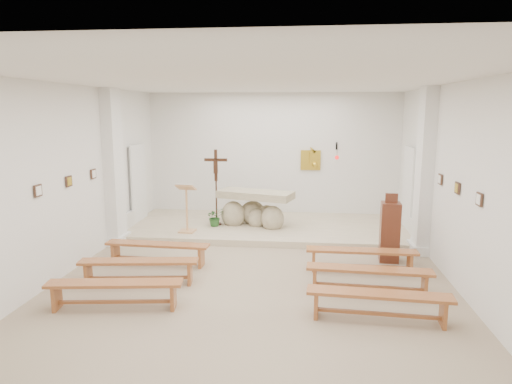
# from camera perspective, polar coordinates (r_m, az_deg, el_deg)

# --- Properties ---
(ground) EXTENTS (7.00, 10.00, 0.00)m
(ground) POSITION_cam_1_polar(r_m,az_deg,el_deg) (8.36, -0.35, -10.99)
(ground) COLOR tan
(ground) RESTS_ON ground
(wall_left) EXTENTS (0.02, 10.00, 3.50)m
(wall_left) POSITION_cam_1_polar(r_m,az_deg,el_deg) (8.98, -23.09, 1.23)
(wall_left) COLOR silver
(wall_left) RESTS_ON ground
(wall_right) EXTENTS (0.02, 10.00, 3.50)m
(wall_right) POSITION_cam_1_polar(r_m,az_deg,el_deg) (8.27, 24.42, 0.43)
(wall_right) COLOR silver
(wall_right) RESTS_ON ground
(wall_back) EXTENTS (7.00, 0.02, 3.50)m
(wall_back) POSITION_cam_1_polar(r_m,az_deg,el_deg) (12.83, 2.14, 4.51)
(wall_back) COLOR silver
(wall_back) RESTS_ON ground
(ceiling) EXTENTS (7.00, 10.00, 0.02)m
(ceiling) POSITION_cam_1_polar(r_m,az_deg,el_deg) (7.81, -0.38, 13.63)
(ceiling) COLOR silver
(ceiling) RESTS_ON wall_back
(sanctuary_platform) EXTENTS (6.98, 3.00, 0.15)m
(sanctuary_platform) POSITION_cam_1_polar(r_m,az_deg,el_deg) (11.66, 1.57, -4.44)
(sanctuary_platform) COLOR beige
(sanctuary_platform) RESTS_ON ground
(pilaster_left) EXTENTS (0.26, 0.55, 3.50)m
(pilaster_left) POSITION_cam_1_polar(r_m,az_deg,el_deg) (10.70, -17.36, 2.91)
(pilaster_left) COLOR white
(pilaster_left) RESTS_ON ground
(pilaster_right) EXTENTS (0.26, 0.55, 3.50)m
(pilaster_right) POSITION_cam_1_polar(r_m,az_deg,el_deg) (10.14, 20.28, 2.36)
(pilaster_right) COLOR white
(pilaster_right) RESTS_ON ground
(gold_wall_relief) EXTENTS (0.55, 0.04, 0.55)m
(gold_wall_relief) POSITION_cam_1_polar(r_m,az_deg,el_deg) (12.78, 6.84, 3.98)
(gold_wall_relief) COLOR gold
(gold_wall_relief) RESTS_ON wall_back
(sanctuary_lamp) EXTENTS (0.11, 0.36, 0.44)m
(sanctuary_lamp) POSITION_cam_1_polar(r_m,az_deg,el_deg) (12.54, 10.07, 4.50)
(sanctuary_lamp) COLOR black
(sanctuary_lamp) RESTS_ON wall_back
(station_frame_left_front) EXTENTS (0.03, 0.20, 0.20)m
(station_frame_left_front) POSITION_cam_1_polar(r_m,az_deg,el_deg) (8.29, -25.61, 0.15)
(station_frame_left_front) COLOR #432A1D
(station_frame_left_front) RESTS_ON wall_left
(station_frame_left_mid) EXTENTS (0.03, 0.20, 0.20)m
(station_frame_left_mid) POSITION_cam_1_polar(r_m,az_deg,el_deg) (9.15, -22.36, 1.24)
(station_frame_left_mid) COLOR #432A1D
(station_frame_left_mid) RESTS_ON wall_left
(station_frame_left_rear) EXTENTS (0.03, 0.20, 0.20)m
(station_frame_left_rear) POSITION_cam_1_polar(r_m,az_deg,el_deg) (10.03, -19.67, 2.14)
(station_frame_left_rear) COLOR #432A1D
(station_frame_left_rear) RESTS_ON wall_left
(station_frame_right_front) EXTENTS (0.03, 0.20, 0.20)m
(station_frame_right_front) POSITION_cam_1_polar(r_m,az_deg,el_deg) (7.53, 26.14, -0.83)
(station_frame_right_front) COLOR #432A1D
(station_frame_right_front) RESTS_ON wall_right
(station_frame_right_mid) EXTENTS (0.03, 0.20, 0.20)m
(station_frame_right_mid) POSITION_cam_1_polar(r_m,az_deg,el_deg) (8.46, 23.86, 0.46)
(station_frame_right_mid) COLOR #432A1D
(station_frame_right_mid) RESTS_ON wall_right
(station_frame_right_rear) EXTENTS (0.03, 0.20, 0.20)m
(station_frame_right_rear) POSITION_cam_1_polar(r_m,az_deg,el_deg) (9.41, 22.03, 1.49)
(station_frame_right_rear) COLOR #432A1D
(station_frame_right_rear) RESTS_ON wall_right
(radiator_left) EXTENTS (0.10, 0.85, 0.52)m
(radiator_left) POSITION_cam_1_polar(r_m,az_deg,el_deg) (11.63, -15.89, -3.88)
(radiator_left) COLOR silver
(radiator_left) RESTS_ON ground
(radiator_right) EXTENTS (0.10, 0.85, 0.52)m
(radiator_right) POSITION_cam_1_polar(r_m,az_deg,el_deg) (11.10, 19.24, -4.73)
(radiator_right) COLOR silver
(radiator_right) RESTS_ON ground
(altar) EXTENTS (1.99, 1.23, 0.96)m
(altar) POSITION_cam_1_polar(r_m,az_deg,el_deg) (11.50, -0.16, -2.37)
(altar) COLOR #BBB08E
(altar) RESTS_ON sanctuary_platform
(lectern) EXTENTS (0.46, 0.40, 1.20)m
(lectern) POSITION_cam_1_polar(r_m,az_deg,el_deg) (10.92, -8.68, -1.97)
(lectern) COLOR tan
(lectern) RESTS_ON sanctuary_platform
(crucifix_stand) EXTENTS (0.58, 0.25, 1.91)m
(crucifix_stand) POSITION_cam_1_polar(r_m,az_deg,el_deg) (11.46, -5.01, 1.29)
(crucifix_stand) COLOR #341F10
(crucifix_stand) RESTS_ON sanctuary_platform
(potted_plant) EXTENTS (0.55, 0.53, 0.47)m
(potted_plant) POSITION_cam_1_polar(r_m,az_deg,el_deg) (11.48, -5.15, -3.12)
(potted_plant) COLOR #245522
(potted_plant) RESTS_ON sanctuary_platform
(donation_pedestal) EXTENTS (0.40, 0.40, 1.40)m
(donation_pedestal) POSITION_cam_1_polar(r_m,az_deg,el_deg) (9.58, 16.37, -4.77)
(donation_pedestal) COLOR #5E2B1A
(donation_pedestal) RESTS_ON ground
(bench_left_front) EXTENTS (2.08, 0.43, 0.44)m
(bench_left_front) POSITION_cam_1_polar(r_m,az_deg,el_deg) (9.28, -12.21, -6.91)
(bench_left_front) COLOR #A65F30
(bench_left_front) RESTS_ON ground
(bench_right_front) EXTENTS (2.07, 0.35, 0.44)m
(bench_right_front) POSITION_cam_1_polar(r_m,az_deg,el_deg) (8.90, 13.04, -7.69)
(bench_right_front) COLOR #A65F30
(bench_right_front) RESTS_ON ground
(bench_left_second) EXTENTS (2.09, 0.58, 0.44)m
(bench_left_second) POSITION_cam_1_polar(r_m,az_deg,el_deg) (8.36, -14.44, -8.95)
(bench_left_second) COLOR #A65F30
(bench_left_second) RESTS_ON ground
(bench_right_second) EXTENTS (2.08, 0.46, 0.44)m
(bench_right_second) POSITION_cam_1_polar(r_m,az_deg,el_deg) (7.93, 13.93, -9.97)
(bench_right_second) COLOR #A65F30
(bench_right_second) RESTS_ON ground
(bench_left_third) EXTENTS (2.09, 0.59, 0.44)m
(bench_left_third) POSITION_cam_1_polar(r_m,az_deg,el_deg) (7.46, -17.24, -11.46)
(bench_left_third) COLOR #A65F30
(bench_left_third) RESTS_ON ground
(bench_right_third) EXTENTS (2.08, 0.47, 0.44)m
(bench_right_third) POSITION_cam_1_polar(r_m,az_deg,el_deg) (6.98, 15.09, -12.88)
(bench_right_third) COLOR #A65F30
(bench_right_third) RESTS_ON ground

